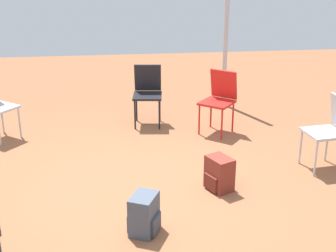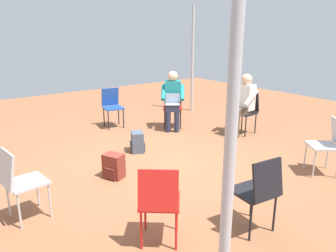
{
  "view_description": "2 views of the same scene",
  "coord_description": "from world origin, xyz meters",
  "px_view_note": "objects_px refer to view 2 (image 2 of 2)",
  "views": [
    {
      "loc": [
        4.27,
        -0.17,
        2.35
      ],
      "look_at": [
        0.13,
        0.34,
        0.79
      ],
      "focal_mm": 50.0,
      "sensor_mm": 36.0,
      "label": 1
    },
    {
      "loc": [
        -3.99,
        2.91,
        2.08
      ],
      "look_at": [
        -0.25,
        0.09,
        0.7
      ],
      "focal_mm": 35.0,
      "sensor_mm": 36.0,
      "label": 2
    }
  ],
  "objects_px": {
    "chair_north": "(19,179)",
    "chair_south": "(247,110)",
    "person_with_laptop": "(173,97)",
    "chair_east": "(112,104)",
    "backpack_near_laptop_user": "(137,143)",
    "chair_southwest": "(329,142)",
    "chair_west": "(258,189)",
    "person_in_white": "(242,101)",
    "chair_southeast": "(173,105)",
    "chair_northwest": "(159,199)",
    "backpack_by_empty_chair": "(114,167)"
  },
  "relations": [
    {
      "from": "chair_southeast",
      "to": "person_with_laptop",
      "type": "height_order",
      "value": "person_with_laptop"
    },
    {
      "from": "chair_northwest",
      "to": "person_with_laptop",
      "type": "height_order",
      "value": "person_with_laptop"
    },
    {
      "from": "chair_southeast",
      "to": "chair_northwest",
      "type": "xyz_separation_m",
      "value": [
        -3.23,
        2.68,
        0.0
      ]
    },
    {
      "from": "chair_east",
      "to": "chair_south",
      "type": "distance_m",
      "value": 2.9
    },
    {
      "from": "person_in_white",
      "to": "backpack_near_laptop_user",
      "type": "height_order",
      "value": "person_in_white"
    },
    {
      "from": "chair_southwest",
      "to": "chair_south",
      "type": "xyz_separation_m",
      "value": [
        2.06,
        -0.64,
        0.0
      ]
    },
    {
      "from": "chair_southeast",
      "to": "backpack_near_laptop_user",
      "type": "relative_size",
      "value": 2.36
    },
    {
      "from": "chair_northwest",
      "to": "person_with_laptop",
      "type": "relative_size",
      "value": 0.69
    },
    {
      "from": "chair_southwest",
      "to": "chair_west",
      "type": "bearing_deg",
      "value": 137.34
    },
    {
      "from": "backpack_near_laptop_user",
      "to": "chair_east",
      "type": "bearing_deg",
      "value": -13.49
    },
    {
      "from": "chair_north",
      "to": "backpack_near_laptop_user",
      "type": "bearing_deg",
      "value": 109.75
    },
    {
      "from": "chair_southwest",
      "to": "backpack_near_laptop_user",
      "type": "height_order",
      "value": "chair_southwest"
    },
    {
      "from": "chair_south",
      "to": "person_with_laptop",
      "type": "distance_m",
      "value": 1.57
    },
    {
      "from": "chair_west",
      "to": "chair_southwest",
      "type": "distance_m",
      "value": 2.06
    },
    {
      "from": "chair_north",
      "to": "backpack_near_laptop_user",
      "type": "relative_size",
      "value": 2.36
    },
    {
      "from": "chair_north",
      "to": "person_with_laptop",
      "type": "xyz_separation_m",
      "value": [
        1.81,
        -3.55,
        0.2
      ]
    },
    {
      "from": "chair_southwest",
      "to": "chair_northwest",
      "type": "relative_size",
      "value": 1.0
    },
    {
      "from": "chair_southwest",
      "to": "backpack_near_laptop_user",
      "type": "xyz_separation_m",
      "value": [
        2.48,
        1.77,
        -0.34
      ]
    },
    {
      "from": "chair_north",
      "to": "chair_east",
      "type": "height_order",
      "value": "same"
    },
    {
      "from": "chair_northwest",
      "to": "chair_east",
      "type": "bearing_deg",
      "value": 107.96
    },
    {
      "from": "chair_southwest",
      "to": "person_in_white",
      "type": "bearing_deg",
      "value": 25.39
    },
    {
      "from": "chair_northwest",
      "to": "backpack_by_empty_chair",
      "type": "xyz_separation_m",
      "value": [
        1.65,
        -0.37,
        -0.34
      ]
    },
    {
      "from": "chair_north",
      "to": "person_in_white",
      "type": "bearing_deg",
      "value": 91.97
    },
    {
      "from": "chair_southeast",
      "to": "chair_north",
      "type": "distance_m",
      "value": 4.14
    },
    {
      "from": "person_with_laptop",
      "to": "chair_north",
      "type": "bearing_deg",
      "value": 65.76
    },
    {
      "from": "backpack_by_empty_chair",
      "to": "chair_south",
      "type": "bearing_deg",
      "value": -84.88
    },
    {
      "from": "chair_southwest",
      "to": "person_with_laptop",
      "type": "xyz_separation_m",
      "value": [
        3.22,
        0.41,
        0.2
      ]
    },
    {
      "from": "chair_southeast",
      "to": "person_in_white",
      "type": "height_order",
      "value": "person_in_white"
    },
    {
      "from": "chair_northwest",
      "to": "backpack_near_laptop_user",
      "type": "height_order",
      "value": "chair_northwest"
    },
    {
      "from": "chair_west",
      "to": "person_with_laptop",
      "type": "bearing_deg",
      "value": 72.34
    },
    {
      "from": "person_with_laptop",
      "to": "chair_east",
      "type": "bearing_deg",
      "value": -5.71
    },
    {
      "from": "chair_east",
      "to": "chair_southwest",
      "type": "bearing_deg",
      "value": 118.82
    },
    {
      "from": "chair_west",
      "to": "chair_southwest",
      "type": "xyz_separation_m",
      "value": [
        0.33,
        -2.04,
        0.0
      ]
    },
    {
      "from": "chair_south",
      "to": "person_in_white",
      "type": "bearing_deg",
      "value": 90.0
    },
    {
      "from": "person_with_laptop",
      "to": "backpack_near_laptop_user",
      "type": "height_order",
      "value": "person_with_laptop"
    },
    {
      "from": "chair_north",
      "to": "person_with_laptop",
      "type": "height_order",
      "value": "person_with_laptop"
    },
    {
      "from": "person_in_white",
      "to": "chair_northwest",
      "type": "bearing_deg",
      "value": 115.02
    },
    {
      "from": "chair_southeast",
      "to": "backpack_near_laptop_user",
      "type": "height_order",
      "value": "chair_southeast"
    },
    {
      "from": "backpack_near_laptop_user",
      "to": "backpack_by_empty_chair",
      "type": "bearing_deg",
      "value": 129.96
    },
    {
      "from": "chair_south",
      "to": "backpack_by_empty_chair",
      "type": "height_order",
      "value": "chair_south"
    },
    {
      "from": "person_in_white",
      "to": "backpack_by_empty_chair",
      "type": "distance_m",
      "value": 3.14
    },
    {
      "from": "chair_west",
      "to": "person_in_white",
      "type": "bearing_deg",
      "value": 50.52
    },
    {
      "from": "chair_southeast",
      "to": "person_in_white",
      "type": "xyz_separation_m",
      "value": [
        -1.3,
        -0.77,
        0.2
      ]
    },
    {
      "from": "chair_southwest",
      "to": "backpack_near_laptop_user",
      "type": "distance_m",
      "value": 3.06
    },
    {
      "from": "chair_north",
      "to": "chair_south",
      "type": "distance_m",
      "value": 4.64
    },
    {
      "from": "chair_north",
      "to": "chair_southwest",
      "type": "xyz_separation_m",
      "value": [
        -1.41,
        -3.95,
        0.0
      ]
    },
    {
      "from": "chair_southwest",
      "to": "backpack_by_empty_chair",
      "type": "distance_m",
      "value": 3.18
    },
    {
      "from": "chair_southeast",
      "to": "chair_east",
      "type": "distance_m",
      "value": 1.34
    },
    {
      "from": "person_with_laptop",
      "to": "backpack_near_laptop_user",
      "type": "xyz_separation_m",
      "value": [
        -0.75,
        1.37,
        -0.53
      ]
    },
    {
      "from": "backpack_near_laptop_user",
      "to": "person_in_white",
      "type": "bearing_deg",
      "value": -100.7
    }
  ]
}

